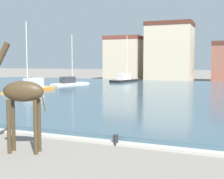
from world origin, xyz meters
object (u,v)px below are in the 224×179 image
at_px(sailboat_orange, 28,89).
at_px(sailboat_white, 72,83).
at_px(giraffe_statue, 20,94).
at_px(mooring_bollard, 116,140).
at_px(sailboat_black, 127,80).

distance_m(sailboat_orange, sailboat_white, 11.53).
height_order(sailboat_orange, sailboat_white, sailboat_orange).
xyz_separation_m(sailboat_orange, sailboat_white, (-0.43, 11.52, -0.09)).
bearing_deg(sailboat_orange, sailboat_white, 92.12).
bearing_deg(sailboat_white, sailboat_orange, -87.88).
distance_m(giraffe_statue, sailboat_orange, 24.93).
bearing_deg(mooring_bollard, giraffe_statue, -142.46).
relative_size(giraffe_statue, sailboat_black, 0.58).
xyz_separation_m(giraffe_statue, sailboat_orange, (-14.88, 19.91, -1.94)).
relative_size(sailboat_white, mooring_bollard, 16.51).
distance_m(giraffe_statue, sailboat_white, 35.02).
relative_size(giraffe_statue, mooring_bollard, 10.05).
bearing_deg(sailboat_white, giraffe_statue, -64.04).
relative_size(sailboat_orange, sailboat_white, 1.06).
bearing_deg(sailboat_black, giraffe_statue, -76.87).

